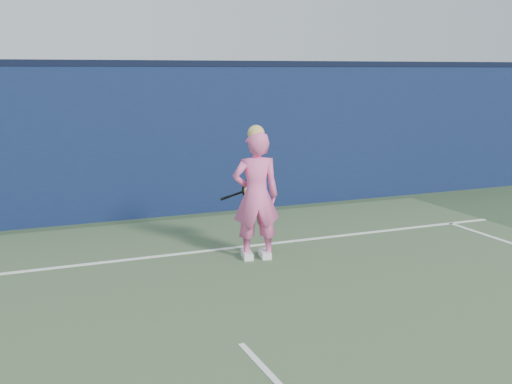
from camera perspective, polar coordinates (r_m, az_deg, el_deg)
name	(u,v)px	position (r m, az deg, el deg)	size (l,w,h in m)	color
backstop_wall	(119,144)	(10.81, -12.08, 4.23)	(24.00, 0.40, 2.50)	#0D183C
wall_cap	(116,63)	(10.75, -12.36, 11.13)	(24.00, 0.42, 0.10)	black
player	(256,195)	(8.30, 0.00, -0.30)	(0.68, 0.51, 1.76)	pink
racket	(250,190)	(8.74, -0.57, 0.18)	(0.59, 0.14, 0.32)	black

